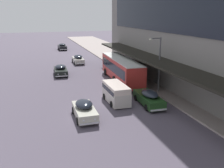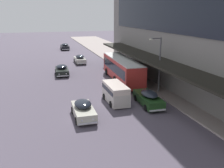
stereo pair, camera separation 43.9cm
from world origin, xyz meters
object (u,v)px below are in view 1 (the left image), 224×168
(sedan_lead_mid, at_px, (149,98))
(street_lamp, at_px, (158,60))
(sedan_trailing_near, at_px, (84,110))
(sedan_second_near, at_px, (78,59))
(sedan_trailing_mid, at_px, (62,47))
(transit_bus_kerbside_front, at_px, (121,68))
(vw_van, at_px, (115,92))
(sedan_lead_near, at_px, (61,70))

(sedan_lead_mid, xyz_separation_m, street_lamp, (2.73, 3.53, 3.04))
(sedan_trailing_near, xyz_separation_m, sedan_second_near, (3.93, 24.74, 0.03))
(sedan_second_near, bearing_deg, sedan_trailing_mid, 91.88)
(sedan_second_near, bearing_deg, street_lamp, -74.46)
(transit_bus_kerbside_front, height_order, sedan_lead_mid, transit_bus_kerbside_front)
(sedan_lead_mid, bearing_deg, sedan_trailing_near, -170.44)
(sedan_trailing_near, height_order, street_lamp, street_lamp)
(sedan_trailing_mid, relative_size, sedan_trailing_near, 1.15)
(sedan_trailing_mid, bearing_deg, vw_van, -89.20)
(sedan_lead_near, distance_m, sedan_second_near, 9.14)
(vw_van, bearing_deg, sedan_second_near, 89.88)
(transit_bus_kerbside_front, relative_size, sedan_lead_mid, 2.32)
(sedan_trailing_mid, xyz_separation_m, sedan_trailing_near, (-3.32, -43.37, -0.04))
(sedan_lead_mid, relative_size, vw_van, 1.10)
(sedan_lead_mid, height_order, sedan_second_near, sedan_second_near)
(sedan_lead_mid, bearing_deg, sedan_trailing_mid, 94.69)
(sedan_lead_mid, bearing_deg, transit_bus_kerbside_front, 87.11)
(sedan_trailing_mid, bearing_deg, sedan_second_near, -88.12)
(sedan_trailing_mid, bearing_deg, sedan_lead_mid, -85.31)
(sedan_lead_mid, bearing_deg, sedan_second_near, 96.90)
(sedan_second_near, relative_size, vw_van, 1.01)
(sedan_lead_near, relative_size, street_lamp, 0.72)
(sedan_trailing_near, bearing_deg, sedan_lead_near, 90.61)
(sedan_lead_near, distance_m, vw_van, 14.17)
(transit_bus_kerbside_front, xyz_separation_m, vw_van, (-3.38, -7.61, -0.69))
(sedan_trailing_near, bearing_deg, street_lamp, 26.15)
(sedan_trailing_mid, relative_size, street_lamp, 0.79)
(sedan_trailing_mid, xyz_separation_m, sedan_second_near, (0.61, -18.63, -0.01))
(sedan_trailing_near, bearing_deg, sedan_lead_mid, 9.56)
(sedan_trailing_mid, relative_size, sedan_second_near, 1.07)
(sedan_lead_near, relative_size, sedan_trailing_near, 1.05)
(sedan_trailing_mid, bearing_deg, street_lamp, -80.91)
(transit_bus_kerbside_front, height_order, sedan_lead_near, transit_bus_kerbside_front)
(street_lamp, bearing_deg, sedan_lead_near, 129.15)
(transit_bus_kerbside_front, distance_m, sedan_trailing_near, 12.91)
(sedan_lead_mid, xyz_separation_m, sedan_second_near, (-2.85, 23.60, 0.01))
(sedan_trailing_mid, height_order, street_lamp, street_lamp)
(street_lamp, bearing_deg, sedan_trailing_mid, 99.09)
(sedan_trailing_mid, bearing_deg, sedan_trailing_near, -94.38)
(sedan_lead_near, relative_size, vw_van, 0.98)
(street_lamp, bearing_deg, sedan_trailing_near, -153.85)
(vw_van, bearing_deg, street_lamp, 16.47)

